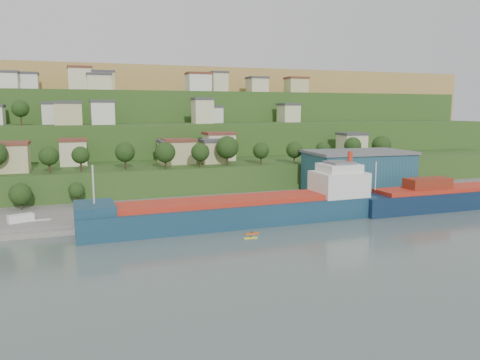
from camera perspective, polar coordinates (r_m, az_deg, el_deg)
name	(u,v)px	position (r m, az deg, el deg)	size (l,w,h in m)	color
ground	(248,235)	(102.87, 1.03, -6.76)	(500.00, 500.00, 0.00)	#4B5B57
quay	(279,205)	(135.54, 4.75, -3.04)	(220.00, 26.00, 4.00)	slate
hillside	(141,159)	(265.20, -12.03, 2.50)	(360.00, 210.64, 96.00)	#284719
cargo_ship_near	(245,211)	(112.66, 0.65, -3.84)	(72.92, 12.57, 18.71)	#123346
cargo_ship_far	(464,197)	(147.49, 25.64, -1.83)	(64.01, 11.10, 17.37)	#0D1F3A
warehouse	(358,171)	(148.13, 14.15, 1.02)	(32.12, 20.89, 12.80)	navy
caravan	(21,220)	(117.35, -25.15, -4.43)	(5.38, 2.24, 2.51)	white
dinghy	(40,222)	(117.52, -23.15, -4.69)	(4.49, 1.68, 0.90)	silver
kayak_orange	(252,233)	(103.92, 1.49, -6.46)	(3.33, 0.75, 0.83)	#DF5413
kayak_yellow	(251,237)	(100.48, 1.31, -7.00)	(2.93, 0.63, 0.73)	yellow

